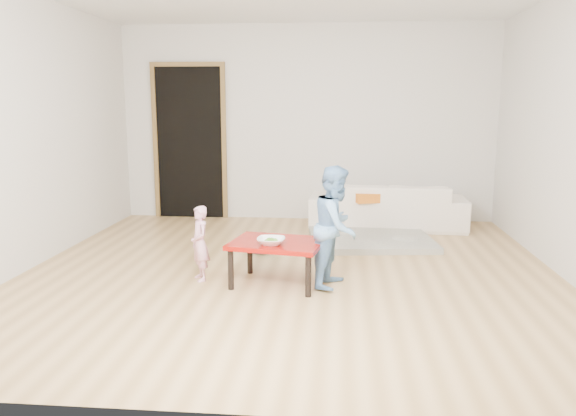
# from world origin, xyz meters

# --- Properties ---
(floor) EXTENTS (5.00, 5.00, 0.01)m
(floor) POSITION_xyz_m (0.00, 0.00, 0.00)
(floor) COLOR #A88048
(floor) RESTS_ON ground
(back_wall) EXTENTS (5.00, 0.02, 2.60)m
(back_wall) POSITION_xyz_m (0.00, 2.50, 1.30)
(back_wall) COLOR silver
(back_wall) RESTS_ON floor
(left_wall) EXTENTS (0.02, 5.00, 2.60)m
(left_wall) POSITION_xyz_m (-2.50, 0.00, 1.30)
(left_wall) COLOR silver
(left_wall) RESTS_ON floor
(doorway) EXTENTS (1.02, 0.08, 2.11)m
(doorway) POSITION_xyz_m (-1.60, 2.48, 1.02)
(doorway) COLOR brown
(doorway) RESTS_ON back_wall
(sofa) EXTENTS (1.99, 0.86, 0.57)m
(sofa) POSITION_xyz_m (1.07, 2.05, 0.29)
(sofa) COLOR white
(sofa) RESTS_ON floor
(cushion) EXTENTS (0.52, 0.49, 0.11)m
(cushion) POSITION_xyz_m (0.83, 1.83, 0.43)
(cushion) COLOR orange
(cushion) RESTS_ON sofa
(red_table) EXTENTS (0.87, 0.72, 0.39)m
(red_table) POSITION_xyz_m (-0.08, -0.39, 0.19)
(red_table) COLOR #8F0D07
(red_table) RESTS_ON floor
(bowl) EXTENTS (0.24, 0.24, 0.06)m
(bowl) POSITION_xyz_m (-0.12, -0.50, 0.42)
(bowl) COLOR white
(bowl) RESTS_ON red_table
(broccoli) EXTENTS (0.12, 0.12, 0.06)m
(broccoli) POSITION_xyz_m (-0.12, -0.50, 0.42)
(broccoli) COLOR #2D5919
(broccoli) RESTS_ON red_table
(child_pink) EXTENTS (0.26, 0.29, 0.68)m
(child_pink) POSITION_xyz_m (-0.78, -0.32, 0.34)
(child_pink) COLOR pink
(child_pink) RESTS_ON floor
(child_blue) EXTENTS (0.52, 0.60, 1.05)m
(child_blue) POSITION_xyz_m (0.43, -0.36, 0.53)
(child_blue) COLOR #5986CE
(child_blue) RESTS_ON floor
(basin) EXTENTS (0.40, 0.40, 0.13)m
(basin) POSITION_xyz_m (-0.37, 0.70, 0.06)
(basin) COLOR #2B6AA5
(basin) RESTS_ON floor
(blanket) EXTENTS (1.47, 1.28, 0.07)m
(blanket) POSITION_xyz_m (0.82, 1.21, 0.03)
(blanket) COLOR #B4B19F
(blanket) RESTS_ON floor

